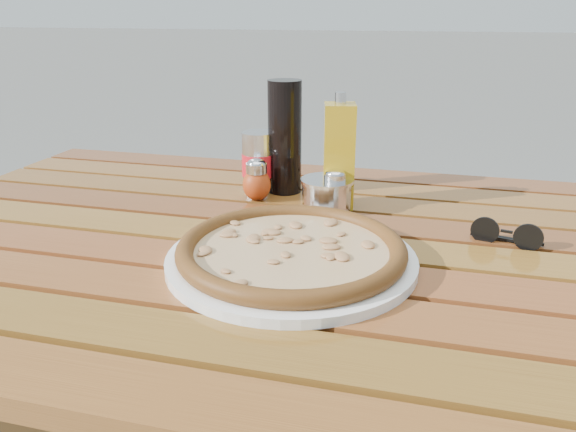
% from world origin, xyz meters
% --- Properties ---
extents(table, '(1.40, 0.90, 0.75)m').
position_xyz_m(table, '(0.00, -0.00, 0.67)').
color(table, '#3B200D').
rests_on(table, ground).
extents(plate, '(0.43, 0.43, 0.01)m').
position_xyz_m(plate, '(0.03, -0.09, 0.76)').
color(plate, white).
rests_on(plate, table).
extents(pizza, '(0.37, 0.37, 0.03)m').
position_xyz_m(pizza, '(0.03, -0.09, 0.77)').
color(pizza, beige).
rests_on(pizza, plate).
extents(pepper_shaker, '(0.07, 0.07, 0.08)m').
position_xyz_m(pepper_shaker, '(-0.10, 0.17, 0.79)').
color(pepper_shaker, '#B63F14').
rests_on(pepper_shaker, table).
extents(oregano_shaker, '(0.06, 0.06, 0.08)m').
position_xyz_m(oregano_shaker, '(0.06, 0.14, 0.79)').
color(oregano_shaker, '#333917').
rests_on(oregano_shaker, table).
extents(dark_bottle, '(0.09, 0.09, 0.22)m').
position_xyz_m(dark_bottle, '(-0.06, 0.24, 0.86)').
color(dark_bottle, black).
rests_on(dark_bottle, table).
extents(soda_can, '(0.09, 0.09, 0.12)m').
position_xyz_m(soda_can, '(-0.11, 0.23, 0.81)').
color(soda_can, silver).
rests_on(soda_can, table).
extents(olive_oil_cruet, '(0.07, 0.07, 0.21)m').
position_xyz_m(olive_oil_cruet, '(0.05, 0.17, 0.85)').
color(olive_oil_cruet, '#BB9214').
rests_on(olive_oil_cruet, table).
extents(parmesan_tin, '(0.12, 0.12, 0.07)m').
position_xyz_m(parmesan_tin, '(0.04, 0.15, 0.78)').
color(parmesan_tin, silver).
rests_on(parmesan_tin, table).
extents(sunglasses, '(0.11, 0.04, 0.04)m').
position_xyz_m(sunglasses, '(0.34, 0.06, 0.77)').
color(sunglasses, black).
rests_on(sunglasses, table).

